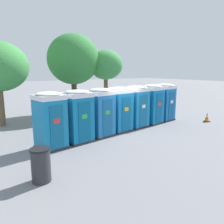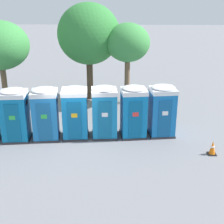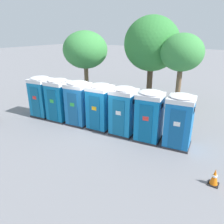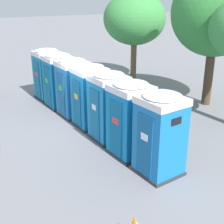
% 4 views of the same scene
% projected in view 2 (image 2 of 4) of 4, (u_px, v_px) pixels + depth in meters
% --- Properties ---
extents(ground_plane, '(120.00, 120.00, 0.00)m').
position_uv_depth(ground_plane, '(76.00, 137.00, 15.35)').
color(ground_plane, slate).
extents(portapotty_1, '(1.35, 1.32, 2.54)m').
position_uv_depth(portapotty_1, '(15.00, 114.00, 14.67)').
color(portapotty_1, '#2D2D33').
rests_on(portapotty_1, ground).
extents(portapotty_2, '(1.36, 1.35, 2.54)m').
position_uv_depth(portapotty_2, '(45.00, 113.00, 14.80)').
color(portapotty_2, '#2D2D33').
rests_on(portapotty_2, ground).
extents(portapotty_3, '(1.32, 1.30, 2.54)m').
position_uv_depth(portapotty_3, '(75.00, 112.00, 14.94)').
color(portapotty_3, '#2D2D33').
rests_on(portapotty_3, ground).
extents(portapotty_4, '(1.33, 1.31, 2.54)m').
position_uv_depth(portapotty_4, '(104.00, 112.00, 15.02)').
color(portapotty_4, '#2D2D33').
rests_on(portapotty_4, ground).
extents(portapotty_5, '(1.37, 1.35, 2.54)m').
position_uv_depth(portapotty_5, '(133.00, 111.00, 15.07)').
color(portapotty_5, '#2D2D33').
rests_on(portapotty_5, ground).
extents(portapotty_6, '(1.37, 1.36, 2.54)m').
position_uv_depth(portapotty_6, '(162.00, 110.00, 15.20)').
color(portapotty_6, '#2D2D33').
rests_on(portapotty_6, ground).
extents(street_tree_0, '(2.69, 2.69, 5.02)m').
position_uv_depth(street_tree_0, '(128.00, 43.00, 18.85)').
color(street_tree_0, brown).
rests_on(street_tree_0, ground).
extents(street_tree_1, '(3.61, 3.61, 5.16)m').
position_uv_depth(street_tree_1, '(0.00, 46.00, 19.05)').
color(street_tree_1, brown).
rests_on(street_tree_1, ground).
extents(street_tree_2, '(3.93, 3.93, 6.17)m').
position_uv_depth(street_tree_2, '(89.00, 34.00, 19.54)').
color(street_tree_2, '#4C3826').
rests_on(street_tree_2, ground).
extents(traffic_cone, '(0.36, 0.36, 0.64)m').
position_uv_depth(traffic_cone, '(212.00, 148.00, 13.59)').
color(traffic_cone, black).
rests_on(traffic_cone, ground).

